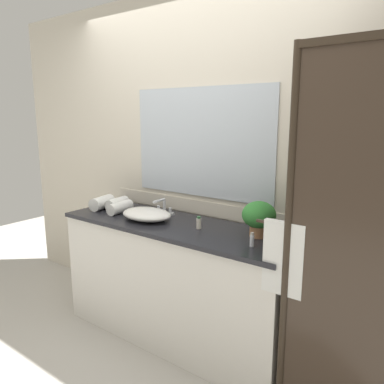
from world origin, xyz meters
name	(u,v)px	position (x,y,z in m)	size (l,w,h in m)	color
ground_plane	(176,336)	(0.00, 0.00, 0.00)	(8.00, 8.00, 0.00)	#B7B2A8
wall_back_with_mirror	(203,163)	(0.00, 0.34, 1.30)	(4.40, 0.06, 2.60)	beige
vanity_cabinet	(177,281)	(0.00, 0.01, 0.45)	(1.80, 0.58, 0.90)	silver
shower_enclosure	(359,252)	(1.27, -0.19, 1.02)	(1.20, 0.59, 2.00)	#2D2319
sink_basin	(147,214)	(-0.24, -0.04, 0.94)	(0.40, 0.29, 0.08)	white
faucet	(163,209)	(-0.24, 0.15, 0.94)	(0.17, 0.15, 0.13)	silver
potted_plant	(259,216)	(0.61, 0.09, 1.03)	(0.22, 0.22, 0.23)	#B77A51
amenity_bottle_conditioner	(199,223)	(0.21, 0.00, 0.94)	(0.03, 0.03, 0.09)	silver
amenity_bottle_lotion	(252,240)	(0.67, -0.10, 0.94)	(0.03, 0.03, 0.09)	silver
rolled_towel_near_edge	(102,203)	(-0.76, -0.02, 0.95)	(0.11, 0.11, 0.22)	white
rolled_towel_middle	(117,204)	(-0.65, 0.04, 0.95)	(0.10, 0.10, 0.20)	white
rolled_towel_far_edge	(120,207)	(-0.54, -0.03, 0.95)	(0.09, 0.09, 0.23)	white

